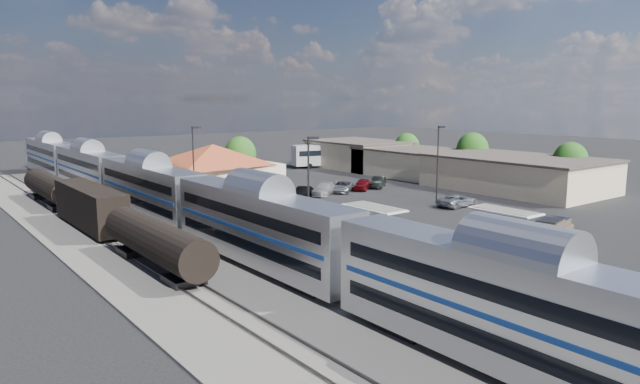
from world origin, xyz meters
TOP-DOWN VIEW (x-y plane):
  - ground at (0.00, 0.00)m, footprint 280.00×280.00m
  - railbed at (-21.00, 8.00)m, footprint 16.00×100.00m
  - platform at (-12.00, 6.00)m, footprint 5.50×92.00m
  - passenger_train at (-18.00, 11.46)m, footprint 3.00×104.00m
  - freight_cars at (-24.00, 10.68)m, footprint 2.80×46.00m
  - station_depot at (-4.56, 24.00)m, footprint 18.35×12.24m
  - buildings_east at (28.00, 14.28)m, footprint 14.40×51.40m
  - traffic_island_south at (4.00, 2.00)m, footprint 3.30×7.50m
  - traffic_island_north at (14.00, -8.00)m, footprint 3.30×7.50m
  - lamp_plat_s at (-10.90, -6.00)m, footprint 1.08×0.25m
  - lamp_plat_n at (-10.90, 16.00)m, footprint 1.08×0.25m
  - lamp_lot at (12.10, 0.00)m, footprint 1.08×0.25m
  - tree_east_a at (34.00, -4.00)m, footprint 4.56×4.56m
  - tree_east_b at (34.00, 12.00)m, footprint 4.94×4.94m
  - tree_east_c at (34.00, 26.00)m, footprint 4.41×4.41m
  - tree_depot at (3.00, 30.00)m, footprint 4.71×4.71m
  - pickup_truck at (6.59, -17.88)m, footprint 5.68×3.16m
  - suv at (12.10, -3.03)m, footprint 5.25×2.57m
  - coach_bus at (24.00, 36.00)m, footprint 12.82×5.85m
  - person_a at (-12.67, -18.32)m, footprint 0.56×0.74m
  - person_b at (-13.06, 6.53)m, footprint 0.85×0.96m
  - parked_car_a at (-1.21, 12.53)m, footprint 4.07×3.49m
  - parked_car_b at (1.99, 12.83)m, footprint 4.17×3.38m
  - parked_car_c at (5.19, 12.53)m, footprint 5.52×4.70m
  - parked_car_d at (8.39, 12.83)m, footprint 5.39×4.98m
  - parked_car_e at (11.59, 12.53)m, footprint 4.53×3.91m
  - parked_car_f at (14.79, 12.83)m, footprint 4.54×4.02m

SIDE VIEW (x-z plane):
  - ground at x=0.00m, z-range 0.00..0.00m
  - railbed at x=-21.00m, z-range 0.00..0.12m
  - platform at x=-12.00m, z-range 0.00..0.18m
  - traffic_island_south at x=4.00m, z-range 0.00..0.21m
  - traffic_island_north at x=14.00m, z-range 0.00..0.21m
  - parked_car_a at x=-1.21m, z-range 0.00..1.32m
  - parked_car_b at x=1.99m, z-range 0.00..1.33m
  - parked_car_d at x=8.39m, z-range 0.00..1.40m
  - suv at x=12.10m, z-range 0.00..1.44m
  - parked_car_e at x=11.59m, z-range 0.00..1.47m
  - parked_car_f at x=14.79m, z-range 0.00..1.49m
  - parked_car_c at x=5.19m, z-range 0.00..1.52m
  - pickup_truck at x=6.59m, z-range -0.05..1.81m
  - person_b at x=-13.06m, z-range 0.18..1.84m
  - person_a at x=-12.67m, z-range 0.18..1.98m
  - freight_cars at x=-24.00m, z-range -0.07..3.93m
  - buildings_east at x=28.00m, z-range -0.13..4.67m
  - coach_bus at x=24.00m, z-range 0.31..4.33m
  - passenger_train at x=-18.00m, z-range 0.09..5.64m
  - station_depot at x=-4.56m, z-range 0.03..6.23m
  - tree_east_c at x=34.00m, z-range 0.66..6.87m
  - tree_east_a at x=34.00m, z-range 0.68..7.10m
  - tree_depot at x=3.00m, z-range 0.71..7.34m
  - tree_east_b at x=34.00m, z-range 0.74..7.70m
  - lamp_plat_s at x=-10.90m, z-range 0.84..9.84m
  - lamp_plat_n at x=-10.90m, z-range 0.84..9.84m
  - lamp_lot at x=12.10m, z-range 0.84..9.84m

